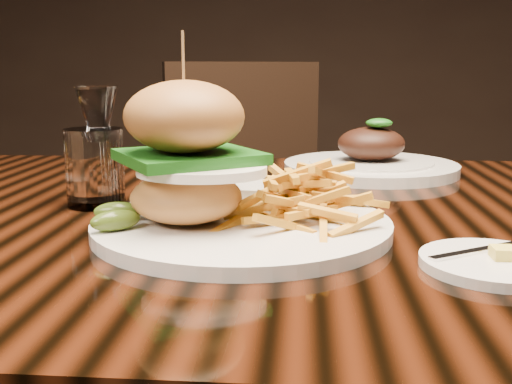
# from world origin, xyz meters

# --- Properties ---
(dining_table) EXTENTS (1.60, 0.90, 0.75)m
(dining_table) POSITION_xyz_m (0.00, 0.00, 0.67)
(dining_table) COLOR black
(dining_table) RESTS_ON ground
(burger_plate) EXTENTS (0.34, 0.34, 0.22)m
(burger_plate) POSITION_xyz_m (-0.06, -0.12, 0.81)
(burger_plate) COLOR silver
(burger_plate) RESTS_ON dining_table
(side_saucer) EXTENTS (0.14, 0.14, 0.02)m
(side_saucer) POSITION_xyz_m (0.20, -0.22, 0.76)
(side_saucer) COLOR silver
(side_saucer) RESTS_ON dining_table
(ramekin) EXTENTS (0.09, 0.09, 0.04)m
(ramekin) POSITION_xyz_m (-0.04, -0.02, 0.77)
(ramekin) COLOR silver
(ramekin) RESTS_ON dining_table
(wine_glass) EXTENTS (0.06, 0.06, 0.16)m
(wine_glass) POSITION_xyz_m (-0.26, 0.04, 0.87)
(wine_glass) COLOR white
(wine_glass) RESTS_ON dining_table
(water_tumbler) EXTENTS (0.08, 0.08, 0.10)m
(water_tumbler) POSITION_xyz_m (-0.26, 0.00, 0.80)
(water_tumbler) COLOR white
(water_tumbler) RESTS_ON dining_table
(far_dish) EXTENTS (0.31, 0.31, 0.10)m
(far_dish) POSITION_xyz_m (0.14, 0.29, 0.77)
(far_dish) COLOR silver
(far_dish) RESTS_ON dining_table
(chair_far) EXTENTS (0.60, 0.60, 0.95)m
(chair_far) POSITION_xyz_m (-0.12, 0.88, 0.54)
(chair_far) COLOR black
(chair_far) RESTS_ON ground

